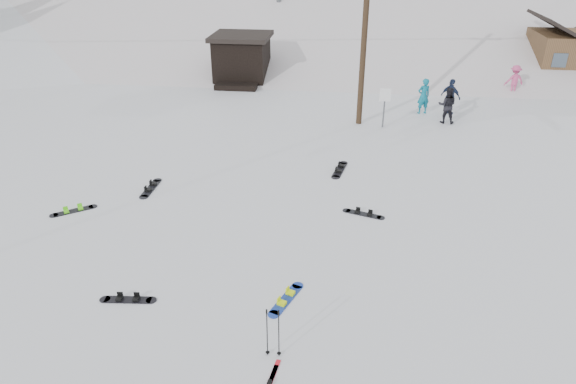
# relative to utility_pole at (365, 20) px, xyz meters

# --- Properties ---
(ground) EXTENTS (200.00, 200.00, 0.00)m
(ground) POSITION_rel_utility_pole_xyz_m (-2.00, -14.00, -4.68)
(ground) COLOR white
(ground) RESTS_ON ground
(ski_slope) EXTENTS (60.00, 85.24, 65.97)m
(ski_slope) POSITION_rel_utility_pole_xyz_m (-2.00, 41.00, -16.68)
(ski_slope) COLOR silver
(ski_slope) RESTS_ON ground
(ridge_left) EXTENTS (47.54, 95.03, 58.38)m
(ridge_left) POSITION_rel_utility_pole_xyz_m (-38.00, 34.00, -15.68)
(ridge_left) COLOR white
(ridge_left) RESTS_ON ground
(utility_pole) EXTENTS (2.00, 0.26, 9.00)m
(utility_pole) POSITION_rel_utility_pole_xyz_m (0.00, 0.00, 0.00)
(utility_pole) COLOR #3A2819
(utility_pole) RESTS_ON ground
(trail_sign) EXTENTS (0.50, 0.09, 1.85)m
(trail_sign) POSITION_rel_utility_pole_xyz_m (1.10, -0.42, -3.41)
(trail_sign) COLOR #595B60
(trail_sign) RESTS_ON ground
(lift_hut) EXTENTS (3.40, 4.10, 2.75)m
(lift_hut) POSITION_rel_utility_pole_xyz_m (-7.00, 6.94, -3.32)
(lift_hut) COLOR black
(lift_hut) RESTS_ON ground
(cabin) EXTENTS (5.39, 4.40, 3.77)m
(cabin) POSITION_rel_utility_pole_xyz_m (13.00, 10.00, -3.20)
(cabin) COLOR brown
(cabin) RESTS_ON ground
(hero_snowboard) EXTENTS (0.74, 1.46, 0.11)m
(hero_snowboard) POSITION_rel_utility_pole_xyz_m (-1.80, -13.37, -4.65)
(hero_snowboard) COLOR #1B3BB0
(hero_snowboard) RESTS_ON ground
(ski_poles) EXTENTS (0.34, 0.09, 1.23)m
(ski_poles) POSITION_rel_utility_pole_xyz_m (-1.84, -15.23, -4.05)
(ski_poles) COLOR black
(ski_poles) RESTS_ON ground
(board_scatter_a) EXTENTS (1.42, 0.37, 0.10)m
(board_scatter_a) POSITION_rel_utility_pole_xyz_m (-5.68, -13.85, -4.66)
(board_scatter_a) COLOR black
(board_scatter_a) RESTS_ON ground
(board_scatter_b) EXTENTS (0.32, 1.64, 0.12)m
(board_scatter_b) POSITION_rel_utility_pole_xyz_m (-7.32, -7.86, -4.65)
(board_scatter_b) COLOR black
(board_scatter_b) RESTS_ON ground
(board_scatter_c) EXTENTS (1.25, 1.00, 0.10)m
(board_scatter_c) POSITION_rel_utility_pole_xyz_m (-9.23, -9.74, -4.65)
(board_scatter_c) COLOR black
(board_scatter_c) RESTS_ON ground
(board_scatter_d) EXTENTS (1.35, 0.61, 0.10)m
(board_scatter_d) POSITION_rel_utility_pole_xyz_m (0.15, -8.81, -4.66)
(board_scatter_d) COLOR black
(board_scatter_d) RESTS_ON ground
(board_scatter_f) EXTENTS (0.58, 1.69, 0.12)m
(board_scatter_f) POSITION_rel_utility_pole_xyz_m (-0.72, -5.47, -4.65)
(board_scatter_f) COLOR black
(board_scatter_f) RESTS_ON ground
(skier_teal) EXTENTS (0.75, 0.61, 1.76)m
(skier_teal) POSITION_rel_utility_pole_xyz_m (3.13, 1.89, -3.80)
(skier_teal) COLOR #0D6F88
(skier_teal) RESTS_ON ground
(skier_dark) EXTENTS (0.91, 0.76, 1.70)m
(skier_dark) POSITION_rel_utility_pole_xyz_m (4.07, 0.60, -3.83)
(skier_dark) COLOR black
(skier_dark) RESTS_ON ground
(skier_pink) EXTENTS (1.15, 0.81, 1.62)m
(skier_pink) POSITION_rel_utility_pole_xyz_m (8.48, 5.87, -3.87)
(skier_pink) COLOR #D14981
(skier_pink) RESTS_ON ground
(skier_navy) EXTENTS (1.07, 0.99, 1.76)m
(skier_navy) POSITION_rel_utility_pole_xyz_m (4.42, 1.89, -3.80)
(skier_navy) COLOR #1A2543
(skier_navy) RESTS_ON ground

